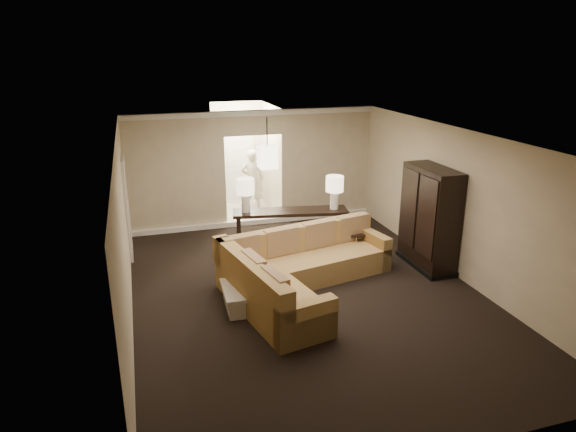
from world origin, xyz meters
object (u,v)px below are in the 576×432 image
object	(u,v)px
console_table	(290,227)
armoire	(429,220)
drink_table	(356,240)
person	(252,176)
coffee_table	(250,296)
sectional_sofa	(298,271)

from	to	relation	value
console_table	armoire	xyz separation A→B (m)	(2.39, -1.50, 0.41)
drink_table	person	bearing A→B (deg)	107.14
console_table	drink_table	distance (m)	1.42
console_table	armoire	world-z (taller)	armoire
coffee_table	armoire	distance (m)	3.90
drink_table	console_table	bearing A→B (deg)	145.51
person	armoire	bearing A→B (deg)	129.36
armoire	person	distance (m)	5.33
sectional_sofa	drink_table	xyz separation A→B (m)	(1.58, 1.03, 0.04)
coffee_table	person	xyz separation A→B (m)	(1.30, 5.38, 0.71)
sectional_sofa	drink_table	size ratio (longest dim) A/B	5.71
sectional_sofa	person	world-z (taller)	person
sectional_sofa	coffee_table	size ratio (longest dim) A/B	3.60
coffee_table	person	bearing A→B (deg)	76.46
sectional_sofa	console_table	size ratio (longest dim) A/B	1.39
console_table	sectional_sofa	bearing A→B (deg)	-92.13
coffee_table	drink_table	world-z (taller)	drink_table
sectional_sofa	coffee_table	xyz separation A→B (m)	(-0.96, -0.33, -0.20)
sectional_sofa	armoire	distance (m)	2.88
drink_table	sectional_sofa	bearing A→B (deg)	-146.93
sectional_sofa	drink_table	world-z (taller)	sectional_sofa
sectional_sofa	coffee_table	distance (m)	1.04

